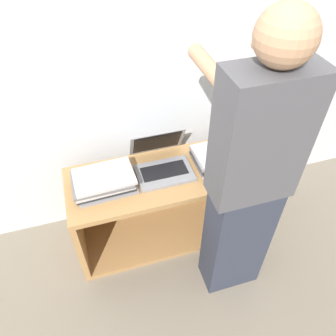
# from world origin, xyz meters

# --- Properties ---
(ground_plane) EXTENTS (12.00, 12.00, 0.00)m
(ground_plane) POSITION_xyz_m (0.00, 0.00, 0.00)
(ground_plane) COLOR #756B5B
(wall_back) EXTENTS (8.00, 0.05, 2.40)m
(wall_back) POSITION_xyz_m (0.00, 0.59, 1.20)
(wall_back) COLOR silver
(wall_back) RESTS_ON ground_plane
(cart) EXTENTS (1.23, 0.48, 0.60)m
(cart) POSITION_xyz_m (0.00, 0.30, 0.30)
(cart) COLOR #A87A47
(cart) RESTS_ON ground_plane
(laptop_open) EXTENTS (0.35, 0.35, 0.23)m
(laptop_open) POSITION_xyz_m (0.00, 0.30, 0.65)
(laptop_open) COLOR gray
(laptop_open) RESTS_ON cart
(laptop_stack_left) EXTENTS (0.37, 0.26, 0.10)m
(laptop_stack_left) POSITION_xyz_m (-0.38, 0.24, 0.65)
(laptop_stack_left) COLOR gray
(laptop_stack_left) RESTS_ON cart
(laptop_stack_right) EXTENTS (0.36, 0.25, 0.10)m
(laptop_stack_right) POSITION_xyz_m (0.38, 0.24, 0.65)
(laptop_stack_right) COLOR #B7B7BC
(laptop_stack_right) RESTS_ON cart
(person) EXTENTS (0.40, 0.53, 1.72)m
(person) POSITION_xyz_m (0.30, -0.21, 0.87)
(person) COLOR #2D3342
(person) RESTS_ON ground_plane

